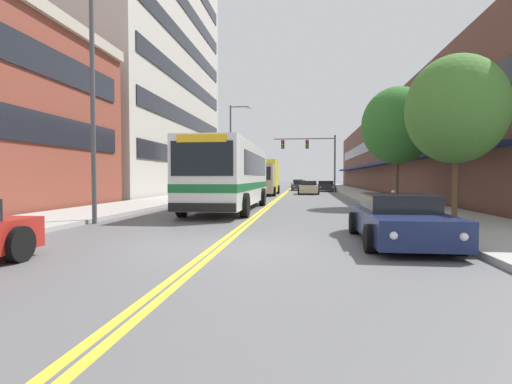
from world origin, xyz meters
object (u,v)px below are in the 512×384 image
city_bus (230,173)px  traffic_signal_mast (313,151)px  street_lamp_left_far (233,142)px  street_tree_right_mid (397,126)px  car_charcoal_parked_right_mid (326,186)px  street_lamp_left_near (100,81)px  fire_hydrant (393,200)px  car_beige_parked_left_far (224,189)px  box_truck (264,177)px  car_dark_grey_moving_lead (300,186)px  car_champagne_moving_third (308,188)px  car_navy_parked_right_foreground (399,220)px  street_tree_right_near (456,109)px  car_slate_blue_parked_left_mid (243,187)px  car_white_moving_second (298,183)px

city_bus → traffic_signal_mast: 24.45m
street_lamp_left_far → street_tree_right_mid: size_ratio=1.38×
car_charcoal_parked_right_mid → street_lamp_left_near: 35.22m
car_charcoal_parked_right_mid → fire_hydrant: bearing=-86.9°
car_beige_parked_left_far → city_bus: bearing=-76.9°
box_truck → fire_hydrant: (7.70, -18.09, -1.06)m
street_tree_right_mid → city_bus: bearing=-163.6°
car_dark_grey_moving_lead → street_lamp_left_near: (-6.38, -37.24, 4.39)m
car_beige_parked_left_far → fire_hydrant: (10.37, -13.04, -0.05)m
car_champagne_moving_third → street_lamp_left_far: (-7.39, 0.29, 4.50)m
car_champagne_moving_third → street_tree_right_mid: street_tree_right_mid is taller
city_bus → car_champagne_moving_third: size_ratio=2.60×
city_bus → car_navy_parked_right_foreground: city_bus is taller
car_champagne_moving_third → fire_hydrant: (3.58, -20.26, -0.00)m
car_charcoal_parked_right_mid → car_dark_grey_moving_lead: size_ratio=0.96×
street_tree_right_near → city_bus: bearing=143.4°
traffic_signal_mast → fire_hydrant: (3.07, -25.12, -3.80)m
car_dark_grey_moving_lead → street_tree_right_mid: bearing=-78.9°
street_lamp_left_far → box_truck: bearing=-36.9°
car_slate_blue_parked_left_mid → box_truck: 5.47m
street_lamp_left_near → fire_hydrant: (10.96, 5.29, -4.37)m
city_bus → car_white_moving_second: 46.76m
car_champagne_moving_third → street_tree_right_mid: 17.51m
box_truck → fire_hydrant: size_ratio=7.94×
car_slate_blue_parked_left_mid → car_beige_parked_left_far: size_ratio=1.00×
street_lamp_left_near → street_tree_right_near: bearing=1.2°
traffic_signal_mast → fire_hydrant: traffic_signal_mast is taller
car_beige_parked_left_far → car_dark_grey_moving_lead: (5.79, 18.91, -0.07)m
car_champagne_moving_third → box_truck: size_ratio=0.59×
car_navy_parked_right_foreground → street_tree_right_near: size_ratio=0.90×
city_bus → car_navy_parked_right_foreground: size_ratio=2.29×
car_dark_grey_moving_lead → traffic_signal_mast: traffic_signal_mast is taller
box_truck → street_tree_right_mid: street_tree_right_mid is taller
street_lamp_left_far → fire_hydrant: 23.72m
car_beige_parked_left_far → car_white_moving_second: car_beige_parked_left_far is taller
street_tree_right_mid → fire_hydrant: street_tree_right_mid is taller
city_bus → street_tree_right_mid: 9.32m
car_beige_parked_left_far → box_truck: 5.80m
box_truck → car_slate_blue_parked_left_mid: bearing=119.1°
car_navy_parked_right_foreground → street_tree_right_near: (2.41, 3.12, 3.20)m
city_bus → box_truck: size_ratio=1.53×
car_white_moving_second → traffic_signal_mast: bearing=-85.1°
car_white_moving_second → street_lamp_left_near: 53.71m
city_bus → car_beige_parked_left_far: size_ratio=2.38×
street_lamp_left_near → car_champagne_moving_third: bearing=73.9°
street_lamp_left_far → fire_hydrant: size_ratio=9.57×
city_bus → car_slate_blue_parked_left_mid: city_bus is taller
street_lamp_left_near → fire_hydrant: bearing=25.8°
car_slate_blue_parked_left_mid → car_charcoal_parked_right_mid: size_ratio=1.06×
traffic_signal_mast → street_tree_right_mid: 21.72m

